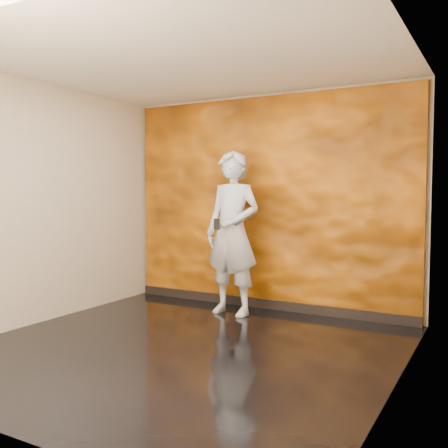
% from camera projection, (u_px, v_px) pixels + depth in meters
% --- Properties ---
extents(room, '(4.02, 4.02, 2.81)m').
position_uv_depth(room, '(182.00, 205.00, 4.79)').
color(room, black).
rests_on(room, ground).
extents(feature_wall, '(3.90, 0.06, 2.75)m').
position_uv_depth(feature_wall, '(266.00, 203.00, 6.50)').
color(feature_wall, orange).
rests_on(feature_wall, ground).
extents(baseboard, '(3.90, 0.04, 0.12)m').
position_uv_depth(baseboard, '(264.00, 304.00, 6.55)').
color(baseboard, black).
rests_on(baseboard, ground).
extents(man, '(0.78, 0.56, 2.03)m').
position_uv_depth(man, '(233.00, 233.00, 6.19)').
color(man, '#A3A8B4').
rests_on(man, ground).
extents(phone, '(0.07, 0.03, 0.13)m').
position_uv_depth(phone, '(217.00, 224.00, 5.95)').
color(phone, black).
rests_on(phone, man).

